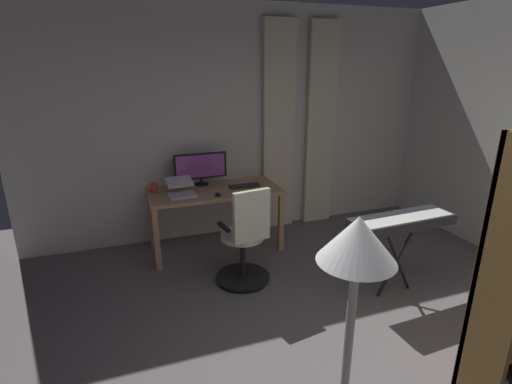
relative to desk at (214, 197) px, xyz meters
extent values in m
cube|color=silver|center=(-0.44, -0.51, 0.77)|extent=(5.34, 0.10, 2.86)
cube|color=beige|center=(-1.59, -0.40, 0.68)|extent=(0.41, 0.06, 2.68)
cube|color=beige|center=(-0.97, -0.40, 0.68)|extent=(0.42, 0.06, 2.68)
cube|color=tan|center=(0.00, 0.00, 0.07)|extent=(1.52, 0.71, 0.04)
cube|color=tan|center=(-0.72, 0.32, -0.30)|extent=(0.06, 0.06, 0.71)
cube|color=tan|center=(0.72, 0.32, -0.30)|extent=(0.06, 0.06, 0.71)
cube|color=tan|center=(-0.72, -0.32, -0.30)|extent=(0.06, 0.06, 0.71)
cube|color=tan|center=(0.72, -0.32, -0.30)|extent=(0.06, 0.06, 0.71)
cylinder|color=black|center=(-0.08, 0.83, -0.62)|extent=(0.56, 0.56, 0.02)
sphere|color=black|center=(-0.33, 0.79, -0.63)|extent=(0.05, 0.05, 0.05)
sphere|color=black|center=(-0.12, 0.58, -0.63)|extent=(0.05, 0.05, 0.05)
sphere|color=black|center=(0.15, 0.71, -0.63)|extent=(0.05, 0.05, 0.05)
sphere|color=black|center=(0.10, 1.01, -0.63)|extent=(0.05, 0.05, 0.05)
sphere|color=black|center=(-0.20, 1.06, -0.63)|extent=(0.05, 0.05, 0.05)
cylinder|color=black|center=(-0.08, 0.83, -0.40)|extent=(0.06, 0.06, 0.44)
cylinder|color=beige|center=(-0.08, 0.83, -0.15)|extent=(0.50, 0.50, 0.05)
cube|color=beige|center=(-0.11, 1.03, 0.13)|extent=(0.38, 0.11, 0.51)
cube|color=black|center=(0.12, 0.86, -0.02)|extent=(0.08, 0.24, 0.03)
cube|color=black|center=(-0.28, 0.80, -0.02)|extent=(0.08, 0.24, 0.03)
cylinder|color=black|center=(0.10, -0.24, 0.10)|extent=(0.18, 0.18, 0.01)
cylinder|color=black|center=(0.10, -0.24, 0.14)|extent=(0.04, 0.04, 0.07)
cube|color=black|center=(0.10, -0.24, 0.33)|extent=(0.63, 0.03, 0.31)
cube|color=purple|center=(0.10, -0.23, 0.33)|extent=(0.58, 0.01, 0.27)
cube|color=#232328|center=(-0.36, 0.02, 0.10)|extent=(0.36, 0.12, 0.02)
cube|color=silver|center=(0.39, 0.11, 0.10)|extent=(0.31, 0.25, 0.02)
cube|color=silver|center=(0.40, -0.01, 0.22)|extent=(0.31, 0.25, 0.07)
ellipsoid|color=black|center=(0.02, 0.25, 0.11)|extent=(0.06, 0.10, 0.04)
cylinder|color=#CC3D33|center=(0.67, -0.12, 0.15)|extent=(0.08, 0.08, 0.11)
torus|color=#CC3D33|center=(0.72, -0.12, 0.15)|extent=(0.07, 0.01, 0.07)
cube|color=brown|center=(-0.94, 2.88, 0.25)|extent=(0.04, 0.30, 1.81)
cube|color=#2771BA|center=(-1.01, 2.88, -0.38)|extent=(0.05, 0.25, 0.16)
cube|color=#349656|center=(-1.07, 2.88, -0.02)|extent=(0.04, 0.19, 0.16)
cylinder|color=black|center=(-1.41, 1.55, -0.30)|extent=(0.40, 0.05, 0.72)
cylinder|color=black|center=(-1.41, 1.55, -0.30)|extent=(0.40, 0.05, 0.72)
cube|color=#232328|center=(-1.41, 1.55, 0.10)|extent=(1.04, 0.36, 0.09)
cube|color=white|center=(-1.41, 1.60, 0.15)|extent=(0.95, 0.21, 0.01)
cone|color=white|center=(0.34, 3.33, 0.98)|extent=(0.25, 0.25, 0.15)
camera|label=1|loc=(0.98, 4.22, 1.48)|focal=27.14mm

